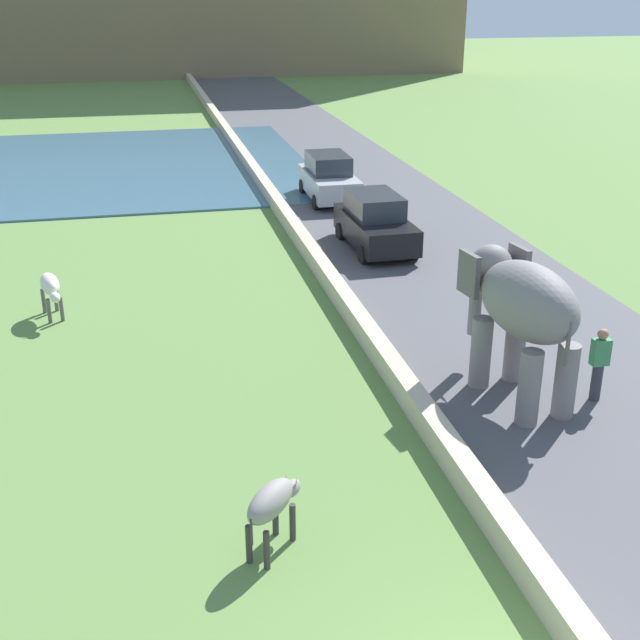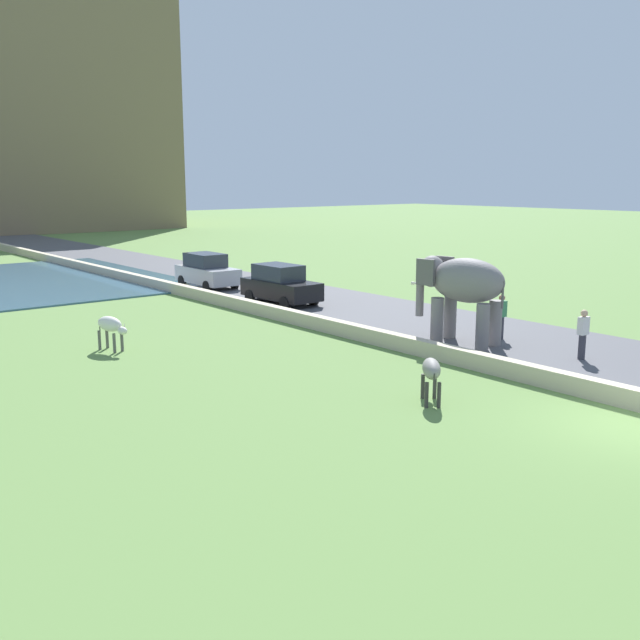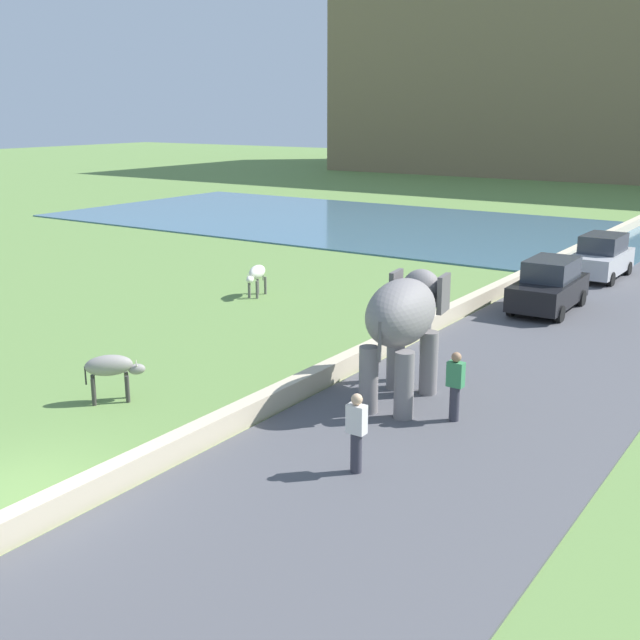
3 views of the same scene
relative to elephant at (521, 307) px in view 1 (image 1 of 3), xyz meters
The scene contains 8 objects.
road_surface 12.19m from the elephant, 82.32° to the left, with size 7.00×120.00×0.06m, color #4C4C51.
barrier_wall 10.31m from the elephant, 102.46° to the left, with size 0.40×110.00×0.52m, color beige.
elephant is the anchor object (origin of this frame).
person_beside_elephant 2.03m from the elephant, 18.72° to the right, with size 0.36×0.22×1.63m.
car_silver 16.90m from the elephant, 89.89° to the left, with size 1.82×4.01×1.80m.
car_black 10.48m from the elephant, 89.83° to the left, with size 1.88×4.04×1.80m.
cow_white 11.77m from the elephant, 145.22° to the left, with size 0.70×1.42×1.15m.
cow_grey 6.94m from the elephant, 146.30° to the right, with size 1.16×1.27×1.15m.
Camera 1 is at (-3.88, -6.06, 8.12)m, focal length 46.71 mm.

